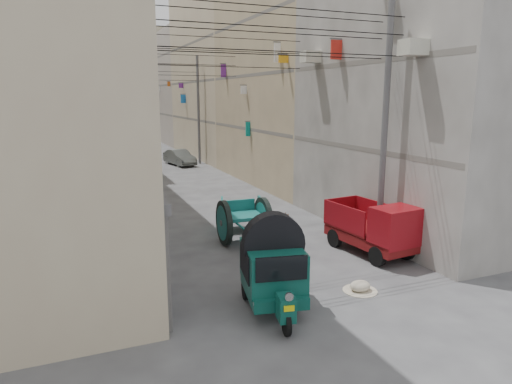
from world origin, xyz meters
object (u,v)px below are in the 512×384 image
auto_rickshaw (273,266)px  mini_truck (378,231)px  horse (288,247)px  second_cart (241,212)px  distant_car_white (135,168)px  distant_car_green (134,147)px  distant_car_grey (180,157)px  feed_sack (360,286)px  tonga_cart (244,220)px

auto_rickshaw → mini_truck: (4.61, 2.06, -0.22)m
horse → second_cart: bearing=-84.3°
distant_car_white → distant_car_green: (1.63, 12.67, 0.03)m
second_cart → distant_car_grey: size_ratio=0.52×
mini_truck → auto_rickshaw: bearing=-161.8°
mini_truck → distant_car_grey: 22.18m
horse → mini_truck: bearing=-165.9°
horse → distant_car_green: horse is taller
second_cart → feed_sack: second_cart is taller
tonga_cart → feed_sack: tonga_cart is taller
second_cart → distant_car_green: (-0.43, 26.45, -0.11)m
feed_sack → distant_car_grey: 24.21m
horse → distant_car_green: size_ratio=0.46×
auto_rickshaw → distant_car_grey: auto_rickshaw is taller
auto_rickshaw → distant_car_white: 20.37m
tonga_cart → distant_car_green: (0.03, 28.02, -0.21)m
auto_rickshaw → feed_sack: size_ratio=4.70×
tonga_cart → auto_rickshaw: bearing=-101.2°
tonga_cart → feed_sack: bearing=-72.8°
second_cart → feed_sack: bearing=-64.8°
horse → distant_car_green: bearing=-80.1°
tonga_cart → mini_truck: bearing=-38.7°
mini_truck → distant_car_grey: size_ratio=0.93×
mini_truck → distant_car_white: bearing=99.4°
second_cart → distant_car_green: bearing=108.3°
distant_car_grey → second_cart: bearing=-107.3°
distant_car_white → feed_sack: bearing=107.2°
auto_rickshaw → second_cart: bearing=87.6°
feed_sack → distant_car_green: size_ratio=0.14×
tonga_cart → feed_sack: size_ratio=6.17×
distant_car_grey → mini_truck: bearing=-98.5°
horse → distant_car_white: size_ratio=0.57×
mini_truck → horse: (-3.30, -0.25, -0.04)m
distant_car_grey → distant_car_green: 9.08m
horse → distant_car_white: (-1.72, 18.55, -0.24)m
mini_truck → tonga_cart: bearing=133.3°
tonga_cart → distant_car_grey: tonga_cart is taller
tonga_cart → second_cart: 1.63m
horse → distant_car_grey: size_ratio=0.54×
feed_sack → distant_car_grey: size_ratio=0.16×
auto_rickshaw → distant_car_white: bearing=102.8°
second_cart → distant_car_white: bearing=115.9°
second_cart → distant_car_grey: (1.70, 17.63, -0.13)m
feed_sack → auto_rickshaw: bearing=-179.7°
tonga_cart → distant_car_white: tonga_cart is taller
feed_sack → horse: bearing=124.5°
feed_sack → horse: horse is taller
distant_car_grey → distant_car_green: distant_car_green is taller
mini_truck → second_cart: (-2.97, 4.51, -0.14)m
second_cart → distant_car_grey: bearing=101.8°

